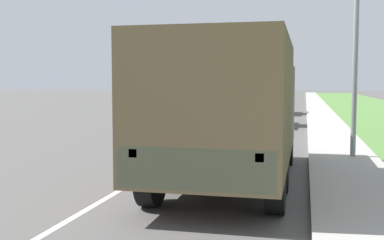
# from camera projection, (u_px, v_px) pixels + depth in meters

# --- Properties ---
(ground_plane) EXTENTS (180.00, 180.00, 0.00)m
(ground_plane) POSITION_uv_depth(u_px,v_px,m) (258.00, 110.00, 36.36)
(ground_plane) COLOR #565451
(lane_centre_stripe) EXTENTS (0.12, 120.00, 0.00)m
(lane_centre_stripe) POSITION_uv_depth(u_px,v_px,m) (258.00, 110.00, 36.36)
(lane_centre_stripe) COLOR silver
(lane_centre_stripe) RESTS_ON ground
(sidewalk_right) EXTENTS (1.80, 120.00, 0.12)m
(sidewalk_right) POSITION_uv_depth(u_px,v_px,m) (319.00, 110.00, 35.33)
(sidewalk_right) COLOR #ADAAA3
(sidewalk_right) RESTS_ON ground
(grass_strip_right) EXTENTS (7.00, 120.00, 0.02)m
(grass_strip_right) POSITION_uv_depth(u_px,v_px,m) (383.00, 112.00, 34.32)
(grass_strip_right) COLOR #56843D
(grass_strip_right) RESTS_ON ground
(military_truck) EXTENTS (2.39, 7.13, 2.89)m
(military_truck) POSITION_uv_depth(u_px,v_px,m) (231.00, 106.00, 9.88)
(military_truck) COLOR #474C38
(military_truck) RESTS_ON ground
(car_nearest_ahead) EXTENTS (1.77, 4.17, 1.49)m
(car_nearest_ahead) POSITION_uv_depth(u_px,v_px,m) (266.00, 112.00, 23.29)
(car_nearest_ahead) COLOR #336B3D
(car_nearest_ahead) RESTS_ON ground
(car_second_ahead) EXTENTS (1.89, 4.51, 1.60)m
(car_second_ahead) POSITION_uv_depth(u_px,v_px,m) (277.00, 103.00, 31.99)
(car_second_ahead) COLOR silver
(car_second_ahead) RESTS_ON ground
(car_third_ahead) EXTENTS (1.93, 4.30, 1.65)m
(car_third_ahead) POSITION_uv_depth(u_px,v_px,m) (251.00, 96.00, 46.90)
(car_third_ahead) COLOR black
(car_third_ahead) RESTS_ON ground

